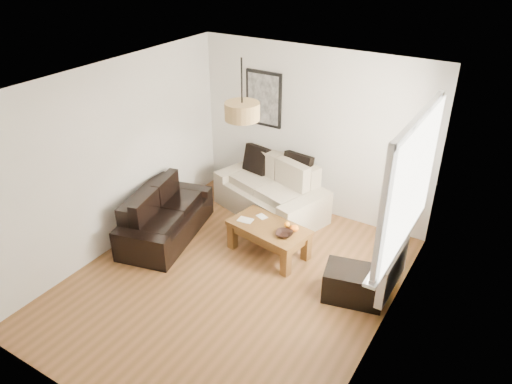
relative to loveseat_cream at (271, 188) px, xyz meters
The scene contains 21 objects.
floor 1.89m from the loveseat_cream, 75.86° to the right, with size 4.50×4.50×0.00m, color brown.
ceiling 2.84m from the loveseat_cream, 75.86° to the right, with size 3.80×4.50×0.00m, color white, non-canonical shape.
wall_back 1.08m from the loveseat_cream, 46.35° to the left, with size 3.80×0.04×2.60m, color silver, non-canonical shape.
wall_front 4.15m from the loveseat_cream, 83.65° to the right, with size 3.80×0.04×2.60m, color silver, non-canonical shape.
wall_left 2.45m from the loveseat_cream, 129.20° to the right, with size 0.04×4.50×2.60m, color silver, non-canonical shape.
wall_right 3.07m from the loveseat_cream, 37.16° to the right, with size 0.04×4.50×2.60m, color silver, non-canonical shape.
window_bay 2.77m from the loveseat_cream, 23.00° to the right, with size 0.14×1.90×1.60m, color white, non-canonical shape.
radiator 2.47m from the loveseat_cream, 23.37° to the right, with size 0.10×0.90×0.52m, color white.
poster 1.40m from the loveseat_cream, 132.39° to the left, with size 0.62×0.04×0.87m, color black, non-canonical shape.
pendant_shade 2.37m from the loveseat_cream, 73.14° to the right, with size 0.40×0.40×0.20m, color tan.
loveseat_cream is the anchor object (origin of this frame).
sofa_leather 1.69m from the loveseat_cream, 125.47° to the right, with size 1.66×0.81×0.72m, color black, non-canonical shape.
coffee_table 1.14m from the loveseat_cream, 61.41° to the right, with size 1.10×0.60×0.45m, color brown, non-canonical shape.
ottoman 2.28m from the loveseat_cream, 33.33° to the right, with size 0.72×0.46×0.41m, color black.
cushion_left 0.55m from the loveseat_cream, 151.64° to the left, with size 0.43×0.13×0.43m, color black.
cushion_right 0.53m from the loveseat_cream, 31.95° to the left, with size 0.47×0.14×0.47m, color black.
fruit_bowl 1.36m from the loveseat_cream, 52.60° to the right, with size 0.23×0.23×0.06m, color black.
orange_a 1.26m from the loveseat_cream, 46.21° to the right, with size 0.09×0.09×0.09m, color orange.
orange_b 1.27m from the loveseat_cream, 45.05° to the right, with size 0.09×0.09×0.09m, color orange.
orange_c 1.15m from the loveseat_cream, 49.06° to the right, with size 0.08×0.08×0.08m, color orange.
papers 1.04m from the loveseat_cream, 80.14° to the right, with size 0.21×0.15×0.01m, color beige.
Camera 1 is at (2.87, -4.09, 4.07)m, focal length 34.18 mm.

